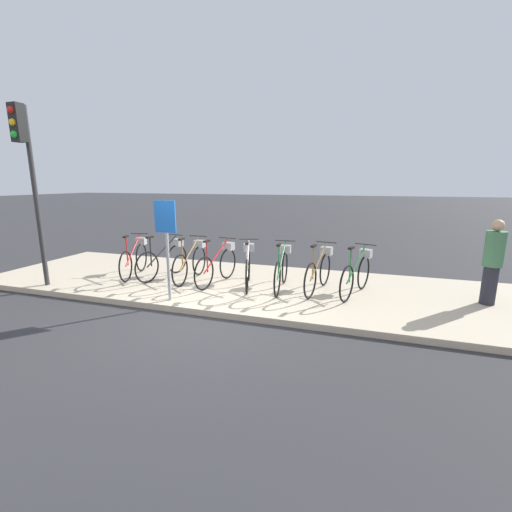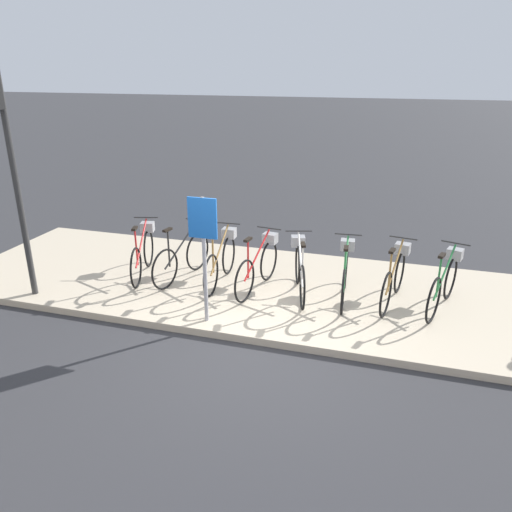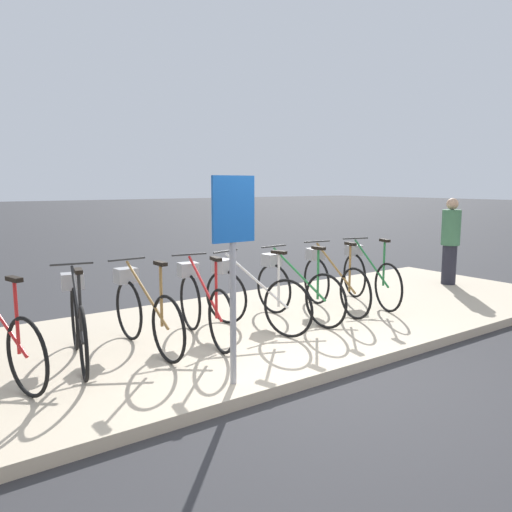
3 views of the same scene
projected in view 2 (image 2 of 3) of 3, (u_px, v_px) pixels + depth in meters
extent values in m
plane|color=#2D2D30|center=(252.00, 345.00, 7.27)|extent=(120.00, 120.00, 0.00)
cube|color=#B7A88E|center=(283.00, 290.00, 8.88)|extent=(12.15, 3.65, 0.12)
torus|color=black|center=(136.00, 268.00, 8.74)|extent=(0.23, 0.71, 0.73)
torus|color=black|center=(149.00, 248.00, 9.68)|extent=(0.23, 0.71, 0.73)
cylinder|color=red|center=(141.00, 242.00, 9.11)|extent=(0.31, 1.00, 0.62)
cylinder|color=red|center=(136.00, 248.00, 8.75)|extent=(0.04, 0.04, 0.66)
cube|color=black|center=(135.00, 228.00, 8.63)|extent=(0.12, 0.21, 0.04)
cylinder|color=#262626|center=(146.00, 217.00, 9.46)|extent=(0.45, 0.15, 0.02)
cube|color=gray|center=(147.00, 227.00, 9.58)|extent=(0.29, 0.26, 0.18)
torus|color=black|center=(165.00, 269.00, 8.69)|extent=(0.18, 0.73, 0.73)
torus|color=black|center=(198.00, 251.00, 9.52)|extent=(0.18, 0.73, 0.73)
cylinder|color=black|center=(181.00, 245.00, 9.00)|extent=(0.23, 1.01, 0.62)
cylinder|color=black|center=(169.00, 249.00, 8.68)|extent=(0.04, 0.04, 0.66)
cube|color=black|center=(167.00, 230.00, 8.56)|extent=(0.11, 0.21, 0.04)
cylinder|color=#262626|center=(196.00, 220.00, 9.30)|extent=(0.46, 0.11, 0.02)
cube|color=gray|center=(198.00, 230.00, 9.41)|extent=(0.27, 0.24, 0.18)
torus|color=black|center=(211.00, 276.00, 8.42)|extent=(0.07, 0.73, 0.73)
torus|color=black|center=(229.00, 255.00, 9.34)|extent=(0.07, 0.73, 0.73)
cylinder|color=olive|center=(220.00, 249.00, 8.77)|extent=(0.07, 1.03, 0.62)
cylinder|color=olive|center=(213.00, 254.00, 8.43)|extent=(0.03, 0.03, 0.66)
cube|color=black|center=(212.00, 235.00, 8.31)|extent=(0.08, 0.20, 0.04)
cylinder|color=#262626|center=(228.00, 223.00, 9.11)|extent=(0.46, 0.04, 0.02)
cube|color=gray|center=(229.00, 233.00, 9.23)|extent=(0.25, 0.21, 0.18)
torus|color=black|center=(245.00, 281.00, 8.21)|extent=(0.14, 0.73, 0.73)
torus|color=black|center=(269.00, 261.00, 9.06)|extent=(0.14, 0.73, 0.73)
cylinder|color=red|center=(257.00, 254.00, 8.53)|extent=(0.17, 1.02, 0.62)
cylinder|color=red|center=(248.00, 260.00, 8.21)|extent=(0.04, 0.04, 0.66)
cube|color=black|center=(248.00, 240.00, 8.08)|extent=(0.10, 0.21, 0.04)
cylinder|color=#262626|center=(269.00, 228.00, 8.84)|extent=(0.46, 0.09, 0.02)
cube|color=gray|center=(270.00, 238.00, 8.96)|extent=(0.27, 0.23, 0.18)
torus|color=black|center=(302.00, 288.00, 7.97)|extent=(0.24, 0.71, 0.73)
torus|color=black|center=(298.00, 264.00, 8.91)|extent=(0.24, 0.71, 0.73)
cylinder|color=beige|center=(300.00, 259.00, 8.33)|extent=(0.32, 0.99, 0.62)
cylinder|color=beige|center=(302.00, 265.00, 7.98)|extent=(0.04, 0.04, 0.66)
cube|color=black|center=(303.00, 245.00, 7.85)|extent=(0.12, 0.21, 0.04)
cylinder|color=#262626|center=(299.00, 231.00, 8.69)|extent=(0.45, 0.15, 0.02)
cube|color=gray|center=(298.00, 241.00, 8.81)|extent=(0.29, 0.26, 0.18)
torus|color=black|center=(343.00, 292.00, 7.81)|extent=(0.09, 0.73, 0.73)
torus|color=black|center=(346.00, 268.00, 8.73)|extent=(0.09, 0.73, 0.73)
cylinder|color=#267238|center=(346.00, 263.00, 8.17)|extent=(0.11, 1.03, 0.62)
cylinder|color=#267238|center=(345.00, 269.00, 7.82)|extent=(0.03, 0.03, 0.66)
cube|color=black|center=(346.00, 248.00, 7.70)|extent=(0.09, 0.20, 0.04)
cylinder|color=#262626|center=(348.00, 234.00, 8.51)|extent=(0.46, 0.06, 0.02)
cube|color=gray|center=(348.00, 245.00, 8.63)|extent=(0.26, 0.22, 0.18)
torus|color=black|center=(386.00, 295.00, 7.72)|extent=(0.16, 0.73, 0.73)
torus|color=black|center=(399.00, 272.00, 8.56)|extent=(0.16, 0.73, 0.73)
cylinder|color=olive|center=(395.00, 266.00, 8.04)|extent=(0.21, 1.02, 0.62)
cylinder|color=olive|center=(390.00, 272.00, 7.72)|extent=(0.04, 0.04, 0.66)
cube|color=black|center=(392.00, 251.00, 7.59)|extent=(0.10, 0.21, 0.04)
cylinder|color=#262626|center=(403.00, 238.00, 8.34)|extent=(0.46, 0.10, 0.02)
cube|color=gray|center=(403.00, 248.00, 8.45)|extent=(0.27, 0.24, 0.18)
torus|color=black|center=(433.00, 300.00, 7.54)|extent=(0.25, 0.71, 0.73)
torus|color=black|center=(451.00, 278.00, 8.32)|extent=(0.25, 0.71, 0.73)
cylinder|color=#267238|center=(445.00, 272.00, 7.82)|extent=(0.33, 0.99, 0.62)
cylinder|color=#267238|center=(439.00, 277.00, 7.53)|extent=(0.04, 0.04, 0.66)
cube|color=black|center=(442.00, 256.00, 7.40)|extent=(0.13, 0.21, 0.04)
cylinder|color=#262626|center=(456.00, 243.00, 8.10)|extent=(0.45, 0.16, 0.02)
cube|color=gray|center=(455.00, 254.00, 8.21)|extent=(0.29, 0.26, 0.18)
cylinder|color=#2D2D2D|center=(16.00, 184.00, 7.94)|extent=(0.10, 0.10, 3.83)
cylinder|color=#99999E|center=(205.00, 262.00, 7.37)|extent=(0.06, 0.06, 1.95)
cube|color=#1959B2|center=(202.00, 218.00, 7.11)|extent=(0.44, 0.03, 0.60)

